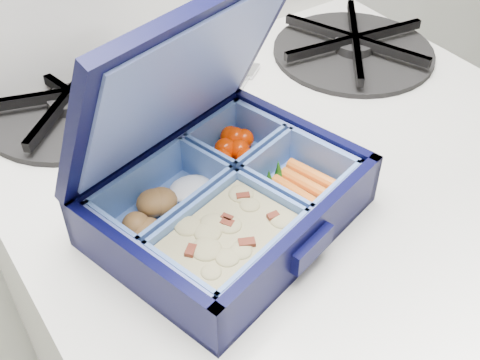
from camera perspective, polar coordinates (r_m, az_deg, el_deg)
bento_box at (r=0.49m, az=-1.14°, el=-1.95°), size 0.24×0.21×0.05m
burner_grate at (r=0.73m, az=10.79°, el=12.59°), size 0.21×0.21×0.03m
burner_grate_rear at (r=0.65m, az=-15.72°, el=7.24°), size 0.23×0.23×0.02m
fork at (r=0.62m, az=-1.70°, el=6.67°), size 0.15×0.12×0.01m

